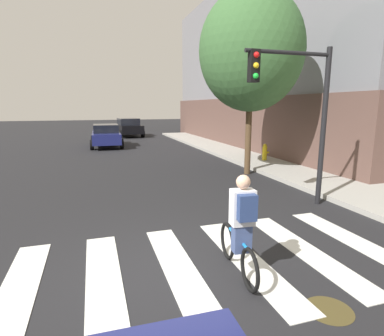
% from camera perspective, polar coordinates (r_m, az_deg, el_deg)
% --- Properties ---
extents(ground_plane, '(120.00, 120.00, 0.00)m').
position_cam_1_polar(ground_plane, '(5.48, -6.11, -18.52)').
color(ground_plane, black).
extents(crosswalk_stripes, '(7.94, 3.47, 0.01)m').
position_cam_1_polar(crosswalk_stripes, '(5.55, -2.20, -17.98)').
color(crosswalk_stripes, silver).
rests_on(crosswalk_stripes, ground).
extents(manhole_cover, '(0.64, 0.64, 0.01)m').
position_cam_1_polar(manhole_cover, '(5.01, 23.59, -22.53)').
color(manhole_cover, '#473D1E').
rests_on(manhole_cover, ground).
extents(sedan_mid, '(2.12, 4.39, 1.50)m').
position_cam_1_polar(sedan_mid, '(21.94, -15.31, 5.75)').
color(sedan_mid, navy).
rests_on(sedan_mid, ground).
extents(sedan_far, '(2.47, 4.82, 1.62)m').
position_cam_1_polar(sedan_far, '(29.18, -11.50, 7.30)').
color(sedan_far, black).
rests_on(sedan_far, ground).
extents(cyclist, '(0.38, 1.71, 1.69)m').
position_cam_1_polar(cyclist, '(5.08, 8.89, -10.53)').
color(cyclist, black).
rests_on(cyclist, ground).
extents(traffic_light_near, '(2.47, 0.28, 4.20)m').
position_cam_1_polar(traffic_light_near, '(8.70, 18.85, 11.60)').
color(traffic_light_near, black).
rests_on(traffic_light_near, ground).
extents(fire_hydrant, '(0.33, 0.22, 0.78)m').
position_cam_1_polar(fire_hydrant, '(15.51, 13.06, 2.83)').
color(fire_hydrant, gold).
rests_on(fire_hydrant, sidewalk).
extents(street_tree_near, '(3.95, 3.95, 7.03)m').
position_cam_1_polar(street_tree_near, '(12.83, 10.69, 20.15)').
color(street_tree_near, '#4C3823').
rests_on(street_tree_near, ground).
extents(corner_building, '(18.19, 23.43, 10.76)m').
position_cam_1_polar(corner_building, '(26.56, 25.55, 15.82)').
color(corner_building, brown).
rests_on(corner_building, ground).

